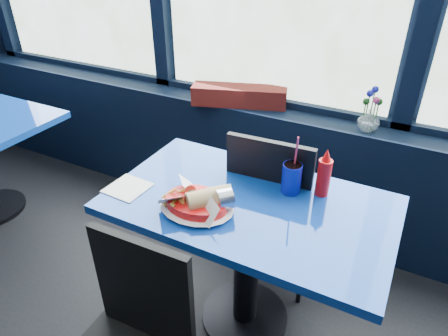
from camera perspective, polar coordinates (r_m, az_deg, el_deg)
window_sill at (r=2.66m, az=5.26°, el=0.72°), size 5.00×0.26×0.80m
near_table at (r=1.81m, az=3.44°, el=-9.38°), size 1.20×0.70×0.75m
chair_near_back at (r=2.06m, az=7.46°, el=-4.82°), size 0.45×0.46×0.95m
planter_box at (r=2.49m, az=2.18°, el=10.30°), size 0.59×0.32×0.12m
flower_vase at (r=2.28m, az=20.02°, el=6.76°), size 0.15×0.16×0.24m
food_basket at (r=1.63m, az=-3.75°, el=-4.86°), size 0.35×0.35×0.10m
ketchup_bottle at (r=1.74m, az=14.09°, el=-0.95°), size 0.06×0.06×0.22m
soda_cup at (r=1.74m, az=9.65°, el=-1.34°), size 0.09×0.09×0.29m
napkin at (r=1.83m, az=-13.60°, el=-2.77°), size 0.18×0.18×0.00m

